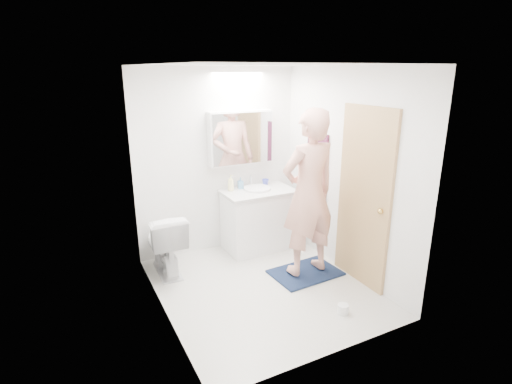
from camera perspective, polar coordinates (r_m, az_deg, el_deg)
floor at (r=4.63m, az=0.88°, el=-13.44°), size 2.50×2.50×0.00m
ceiling at (r=3.98m, az=1.05°, el=17.79°), size 2.50×2.50×0.00m
wall_back at (r=5.25m, az=-5.49°, el=4.38°), size 2.50×0.00×2.50m
wall_front at (r=3.16m, az=11.72°, el=-4.72°), size 2.50×0.00×2.50m
wall_left at (r=3.78m, az=-13.93°, el=-1.19°), size 0.00×2.50×2.50m
wall_right at (r=4.75m, az=12.78°, el=2.65°), size 0.00×2.50×2.50m
vanity_cabinet at (r=5.42m, az=0.32°, el=-4.10°), size 0.90×0.55×0.78m
countertop at (r=5.28m, az=0.33°, el=0.05°), size 0.95×0.58×0.04m
sink_basin at (r=5.30m, az=0.18°, el=0.49°), size 0.36×0.36×0.03m
faucet at (r=5.44m, az=-0.74°, el=1.66°), size 0.02×0.02×0.16m
medicine_cabinet at (r=5.24m, az=-2.20°, el=7.77°), size 0.88×0.14×0.70m
mirror_panel at (r=5.17m, az=-1.84°, el=7.65°), size 0.84×0.01×0.66m
toilet at (r=4.89m, az=-12.93°, el=-7.07°), size 0.45×0.76×0.77m
bath_rug at (r=4.92m, az=7.09°, el=-11.40°), size 0.83×0.59×0.02m
person at (r=4.53m, az=7.55°, el=-0.25°), size 0.72×0.49×1.92m
door at (r=4.54m, az=15.21°, el=-0.84°), size 0.04×0.80×2.00m
door_knob at (r=4.32m, az=17.40°, el=-2.64°), size 0.06×0.06×0.06m
towel at (r=5.18m, az=8.66°, el=2.95°), size 0.02×0.42×1.00m
towel_hook at (r=5.07m, az=8.80°, el=8.63°), size 0.07×0.02×0.02m
soap_bottle_a at (r=5.24m, az=-3.64°, el=1.33°), size 0.12×0.12×0.22m
soap_bottle_b at (r=5.33m, az=-2.23°, el=1.29°), size 0.08×0.08×0.15m
toothbrush_cup at (r=5.49m, az=1.36°, el=1.40°), size 0.12×0.12×0.09m
toilet_paper_roll at (r=4.26m, az=12.36°, el=-16.08°), size 0.11×0.11×0.10m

